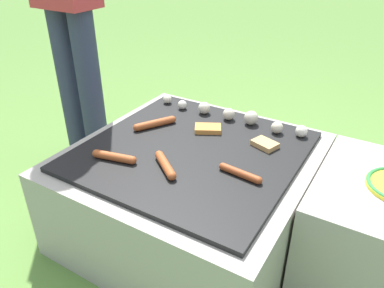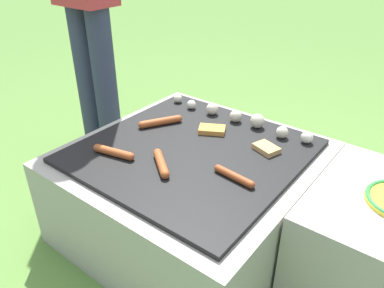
{
  "view_description": "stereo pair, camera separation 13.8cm",
  "coord_description": "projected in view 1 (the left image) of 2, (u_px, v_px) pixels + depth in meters",
  "views": [
    {
      "loc": [
        0.62,
        -1.03,
        1.1
      ],
      "look_at": [
        0.0,
        0.0,
        0.41
      ],
      "focal_mm": 35.0,
      "sensor_mm": 36.0,
      "label": 1
    },
    {
      "loc": [
        0.74,
        -0.95,
        1.1
      ],
      "look_at": [
        0.0,
        0.0,
        0.41
      ],
      "focal_mm": 35.0,
      "sensor_mm": 36.0,
      "label": 2
    }
  ],
  "objects": [
    {
      "name": "side_ledge",
      "position": [
        384.0,
        235.0,
        1.28
      ],
      "size": [
        0.5,
        0.54,
        0.39
      ],
      "color": "#9E998E",
      "rests_on": "ground_plane"
    },
    {
      "name": "mushroom_row",
      "position": [
        234.0,
        115.0,
        1.59
      ],
      "size": [
        0.68,
        0.07,
        0.06
      ],
      "color": "beige",
      "rests_on": "grill"
    },
    {
      "name": "ground_plane",
      "position": [
        192.0,
        227.0,
        1.59
      ],
      "size": [
        14.0,
        14.0,
        0.0
      ],
      "primitive_type": "plane",
      "color": "#567F38"
    },
    {
      "name": "sausage_back_center",
      "position": [
        114.0,
        157.0,
        1.32
      ],
      "size": [
        0.17,
        0.06,
        0.03
      ],
      "color": "#A34C23",
      "rests_on": "grill"
    },
    {
      "name": "sausage_front_center",
      "position": [
        165.0,
        165.0,
        1.27
      ],
      "size": [
        0.14,
        0.12,
        0.03
      ],
      "color": "#A34C23",
      "rests_on": "grill"
    },
    {
      "name": "sausage_front_left",
      "position": [
        240.0,
        173.0,
        1.23
      ],
      "size": [
        0.16,
        0.04,
        0.03
      ],
      "color": "#93421E",
      "rests_on": "grill"
    },
    {
      "name": "bread_slice_left",
      "position": [
        265.0,
        144.0,
        1.41
      ],
      "size": [
        0.11,
        0.09,
        0.02
      ],
      "color": "tan",
      "rests_on": "grill"
    },
    {
      "name": "grill",
      "position": [
        192.0,
        191.0,
        1.49
      ],
      "size": [
        0.87,
        0.87,
        0.39
      ],
      "color": "#9E998E",
      "rests_on": "ground_plane"
    },
    {
      "name": "bread_slice_center",
      "position": [
        208.0,
        129.0,
        1.52
      ],
      "size": [
        0.13,
        0.11,
        0.02
      ],
      "color": "#D18438",
      "rests_on": "grill"
    },
    {
      "name": "sausage_mid_right",
      "position": [
        155.0,
        123.0,
        1.54
      ],
      "size": [
        0.11,
        0.17,
        0.03
      ],
      "color": "#A34C23",
      "rests_on": "grill"
    }
  ]
}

